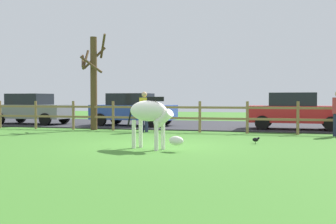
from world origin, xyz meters
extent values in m
plane|color=#3D7528|center=(0.00, 0.00, 0.00)|extent=(60.00, 60.00, 0.00)
cube|color=#2D2D33|center=(0.00, 9.30, 0.03)|extent=(28.00, 7.40, 0.05)
cylinder|color=olive|center=(-9.12, 5.00, 0.63)|extent=(0.11, 0.11, 1.25)
cylinder|color=olive|center=(-7.24, 5.00, 0.63)|extent=(0.11, 0.11, 1.25)
cylinder|color=olive|center=(-5.36, 5.00, 0.63)|extent=(0.11, 0.11, 1.25)
cylinder|color=olive|center=(-3.48, 5.00, 0.63)|extent=(0.11, 0.11, 1.25)
cylinder|color=olive|center=(-1.59, 5.00, 0.63)|extent=(0.11, 0.11, 1.25)
cylinder|color=olive|center=(0.29, 5.00, 0.63)|extent=(0.11, 0.11, 1.25)
cylinder|color=olive|center=(2.17, 5.00, 0.63)|extent=(0.11, 0.11, 1.25)
cylinder|color=olive|center=(4.05, 5.00, 0.63)|extent=(0.11, 0.11, 1.25)
cube|color=olive|center=(-0.65, 5.00, 0.56)|extent=(20.69, 0.06, 0.09)
cube|color=olive|center=(-0.65, 5.00, 1.00)|extent=(20.69, 0.06, 0.09)
cylinder|color=#513A23|center=(-4.41, 5.09, 2.01)|extent=(0.29, 0.29, 4.02)
cylinder|color=#513A23|center=(-4.76, 5.03, 3.04)|extent=(0.23, 0.79, 0.91)
cylinder|color=#513A23|center=(-4.82, 4.88, 2.97)|extent=(0.53, 0.91, 0.64)
cylinder|color=#513A23|center=(-4.08, 5.33, 3.64)|extent=(0.61, 0.77, 0.99)
cylinder|color=#513A23|center=(-4.31, 4.65, 2.79)|extent=(0.96, 0.31, 0.75)
cylinder|color=#513A23|center=(-4.57, 5.52, 3.16)|extent=(0.97, 0.44, 1.00)
ellipsoid|color=white|center=(0.05, -0.80, 1.03)|extent=(1.33, 0.91, 0.56)
cylinder|color=white|center=(0.47, -0.83, 0.39)|extent=(0.11, 0.11, 0.78)
cylinder|color=white|center=(0.36, -1.08, 0.39)|extent=(0.11, 0.11, 0.78)
cylinder|color=white|center=(-0.27, -0.52, 0.39)|extent=(0.11, 0.11, 0.78)
cylinder|color=white|center=(-0.38, -0.78, 0.39)|extent=(0.11, 0.11, 0.78)
cylinder|color=white|center=(0.54, -1.00, 0.84)|extent=(0.64, 0.44, 0.51)
ellipsoid|color=white|center=(0.92, -1.16, 0.28)|extent=(0.48, 0.35, 0.24)
cube|color=black|center=(0.28, -0.90, 1.35)|extent=(0.53, 0.25, 0.12)
cylinder|color=black|center=(-0.57, -0.55, 0.88)|extent=(0.20, 0.12, 0.54)
cylinder|color=black|center=(2.74, 1.36, 0.03)|extent=(0.01, 0.01, 0.06)
cylinder|color=black|center=(2.74, 1.32, 0.03)|extent=(0.01, 0.01, 0.06)
ellipsoid|color=black|center=(2.74, 1.34, 0.12)|extent=(0.18, 0.10, 0.12)
sphere|color=black|center=(2.83, 1.34, 0.17)|extent=(0.07, 0.07, 0.07)
cube|color=slate|center=(-9.00, 7.36, 0.70)|extent=(4.06, 1.84, 0.70)
cube|color=black|center=(-9.15, 7.36, 1.33)|extent=(1.95, 1.63, 0.56)
cylinder|color=black|center=(-7.62, 8.16, 0.35)|extent=(0.61, 0.20, 0.60)
cylinder|color=black|center=(-7.68, 6.46, 0.35)|extent=(0.61, 0.20, 0.60)
cylinder|color=black|center=(-10.31, 8.26, 0.35)|extent=(0.61, 0.20, 0.60)
cube|color=red|center=(4.04, 7.17, 0.70)|extent=(4.04, 1.81, 0.70)
cube|color=black|center=(3.89, 7.17, 1.33)|extent=(1.94, 1.62, 0.56)
cylinder|color=black|center=(5.41, 7.98, 0.35)|extent=(0.60, 0.20, 0.60)
cylinder|color=black|center=(5.36, 6.28, 0.35)|extent=(0.60, 0.20, 0.60)
cylinder|color=black|center=(2.71, 8.05, 0.35)|extent=(0.60, 0.20, 0.60)
cylinder|color=black|center=(2.66, 6.35, 0.35)|extent=(0.60, 0.20, 0.60)
cube|color=#2D4CAD|center=(-3.52, 7.58, 0.70)|extent=(4.10, 1.95, 0.70)
cube|color=black|center=(-3.67, 7.59, 1.33)|extent=(2.00, 1.68, 0.56)
cylinder|color=black|center=(-2.12, 8.34, 0.35)|extent=(0.61, 0.22, 0.60)
cylinder|color=black|center=(-2.23, 6.64, 0.35)|extent=(0.61, 0.22, 0.60)
cylinder|color=black|center=(-4.81, 8.51, 0.35)|extent=(0.61, 0.22, 0.60)
cylinder|color=black|center=(-4.92, 6.81, 0.35)|extent=(0.61, 0.22, 0.60)
cylinder|color=#232847|center=(5.32, 4.59, 0.41)|extent=(0.14, 0.14, 0.82)
cylinder|color=#232847|center=(-1.99, 4.51, 0.41)|extent=(0.14, 0.14, 0.82)
cylinder|color=#232847|center=(-1.81, 4.52, 0.41)|extent=(0.14, 0.14, 0.82)
cube|color=gold|center=(-1.90, 4.51, 1.11)|extent=(0.37, 0.23, 0.58)
sphere|color=tan|center=(-1.90, 4.51, 1.53)|extent=(0.22, 0.22, 0.22)
camera|label=1|loc=(3.65, -11.55, 1.37)|focal=44.95mm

